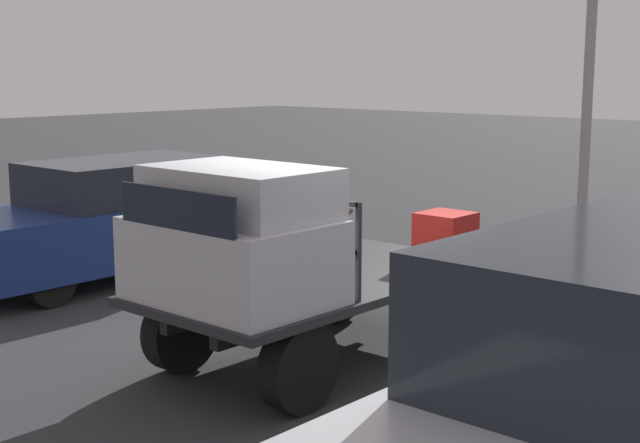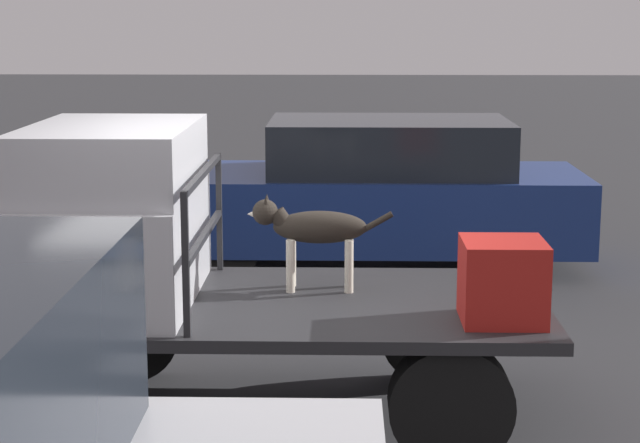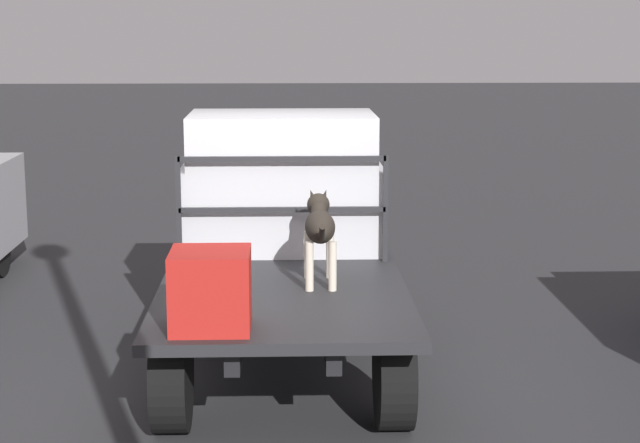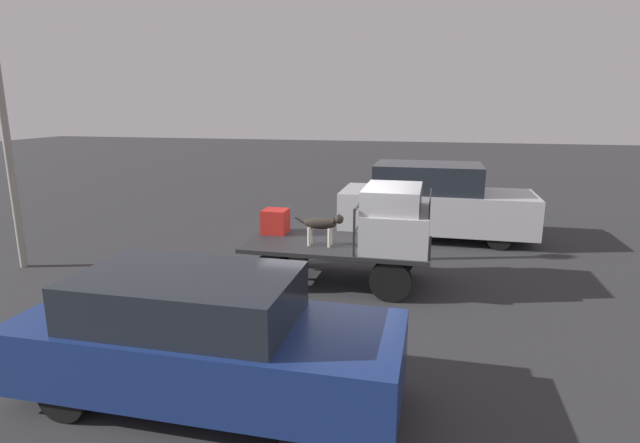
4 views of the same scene
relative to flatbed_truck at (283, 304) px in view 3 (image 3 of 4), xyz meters
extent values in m
plane|color=#2D2D30|center=(0.00, 0.00, -0.58)|extent=(80.00, 80.00, 0.00)
cylinder|color=black|center=(1.11, 0.75, -0.20)|extent=(0.75, 0.24, 0.75)
cylinder|color=black|center=(1.11, -0.75, -0.20)|extent=(0.75, 0.24, 0.75)
cylinder|color=black|center=(-1.11, 0.75, -0.20)|extent=(0.75, 0.24, 0.75)
cylinder|color=black|center=(-1.11, -0.75, -0.20)|extent=(0.75, 0.24, 0.75)
cube|color=black|center=(0.00, 0.32, 0.07)|extent=(3.31, 0.10, 0.18)
cube|color=black|center=(0.00, -0.32, 0.07)|extent=(3.31, 0.10, 0.18)
cube|color=#232326|center=(0.00, 0.00, 0.20)|extent=(3.60, 1.83, 0.08)
cube|color=#B7B7BC|center=(1.13, 0.00, 0.59)|extent=(1.23, 1.71, 0.72)
cube|color=#B7B7BC|center=(1.04, 0.00, 1.17)|extent=(1.04, 1.57, 0.44)
cube|color=black|center=(1.74, 0.00, 1.11)|extent=(0.02, 1.40, 0.33)
cube|color=#232326|center=(0.45, 0.83, 0.67)|extent=(0.04, 0.04, 0.87)
cube|color=#232326|center=(0.45, -0.83, 0.67)|extent=(0.04, 0.04, 0.87)
cube|color=#232326|center=(0.45, 0.00, 1.08)|extent=(0.04, 1.67, 0.04)
cube|color=#232326|center=(0.45, 0.00, 0.67)|extent=(0.04, 1.67, 0.04)
cylinder|color=beige|center=(-0.11, -0.19, 0.42)|extent=(0.06, 0.06, 0.36)
cylinder|color=beige|center=(-0.11, -0.36, 0.42)|extent=(0.06, 0.06, 0.36)
cylinder|color=beige|center=(-0.50, -0.19, 0.42)|extent=(0.06, 0.06, 0.36)
cylinder|color=beige|center=(-0.50, -0.36, 0.42)|extent=(0.06, 0.06, 0.36)
ellipsoid|color=black|center=(-0.30, -0.28, 0.67)|extent=(0.64, 0.22, 0.22)
sphere|color=beige|center=(-0.13, -0.28, 0.63)|extent=(0.10, 0.10, 0.10)
cylinder|color=black|center=(-0.03, -0.28, 0.73)|extent=(0.16, 0.12, 0.15)
sphere|color=black|center=(0.07, -0.28, 0.77)|extent=(0.18, 0.18, 0.18)
cone|color=beige|center=(0.14, -0.28, 0.76)|extent=(0.10, 0.10, 0.10)
cone|color=black|center=(0.06, -0.23, 0.85)|extent=(0.06, 0.08, 0.10)
cone|color=black|center=(0.06, -0.33, 0.85)|extent=(0.06, 0.08, 0.10)
cylinder|color=black|center=(-0.67, -0.28, 0.69)|extent=(0.27, 0.04, 0.18)
cube|color=#AD1E19|center=(-1.45, 0.46, 0.49)|extent=(0.51, 0.51, 0.51)
camera|label=1|loc=(6.22, 5.54, 2.24)|focal=50.00mm
camera|label=2|loc=(-0.47, 6.84, 2.11)|focal=60.00mm
camera|label=3|loc=(-8.04, -0.01, 2.17)|focal=60.00mm
camera|label=4|loc=(1.79, -9.34, 2.89)|focal=28.00mm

